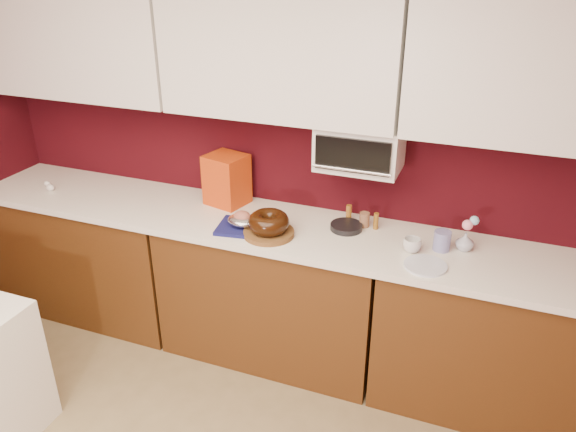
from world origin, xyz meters
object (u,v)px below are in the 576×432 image
(toaster_oven, at_px, (360,146))
(foil_ham_nest, at_px, (242,220))
(blue_jar, at_px, (442,241))
(flower_vase, at_px, (465,241))
(pandoro_box, at_px, (227,180))
(coffee_mug, at_px, (412,244))
(bundt_cake, at_px, (269,222))

(toaster_oven, xyz_separation_m, foil_ham_nest, (-0.59, -0.28, -0.42))
(blue_jar, relative_size, flower_vase, 0.95)
(pandoro_box, xyz_separation_m, coffee_mug, (1.18, -0.21, -0.11))
(pandoro_box, xyz_separation_m, blue_jar, (1.33, -0.13, -0.10))
(pandoro_box, bearing_deg, bundt_cake, -23.37)
(bundt_cake, xyz_separation_m, foil_ham_nest, (-0.17, 0.02, -0.02))
(foil_ham_nest, height_order, flower_vase, flower_vase)
(toaster_oven, bearing_deg, coffee_mug, -29.49)
(flower_vase, bearing_deg, coffee_mug, -155.42)
(toaster_oven, bearing_deg, blue_jar, -14.06)
(blue_jar, bearing_deg, pandoro_box, 174.19)
(toaster_oven, bearing_deg, pandoro_box, 179.32)
(toaster_oven, relative_size, blue_jar, 4.20)
(bundt_cake, relative_size, pandoro_box, 0.73)
(pandoro_box, bearing_deg, coffee_mug, 3.67)
(coffee_mug, xyz_separation_m, blue_jar, (0.14, 0.08, 0.01))
(blue_jar, distance_m, flower_vase, 0.12)
(pandoro_box, distance_m, flower_vase, 1.45)
(flower_vase, bearing_deg, toaster_oven, 172.16)
(bundt_cake, xyz_separation_m, coffee_mug, (0.77, 0.10, -0.03))
(toaster_oven, bearing_deg, foil_ham_nest, -154.15)
(bundt_cake, xyz_separation_m, flower_vase, (1.03, 0.22, -0.02))
(bundt_cake, relative_size, coffee_mug, 2.49)
(toaster_oven, distance_m, blue_jar, 0.67)
(blue_jar, height_order, flower_vase, flower_vase)
(toaster_oven, height_order, bundt_cake, toaster_oven)
(toaster_oven, xyz_separation_m, flower_vase, (0.61, -0.08, -0.42))
(toaster_oven, distance_m, coffee_mug, 0.59)
(pandoro_box, height_order, flower_vase, pandoro_box)
(toaster_oven, distance_m, pandoro_box, 0.89)
(coffee_mug, height_order, blue_jar, blue_jar)
(foil_ham_nest, xyz_separation_m, blue_jar, (1.09, 0.16, -0.00))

